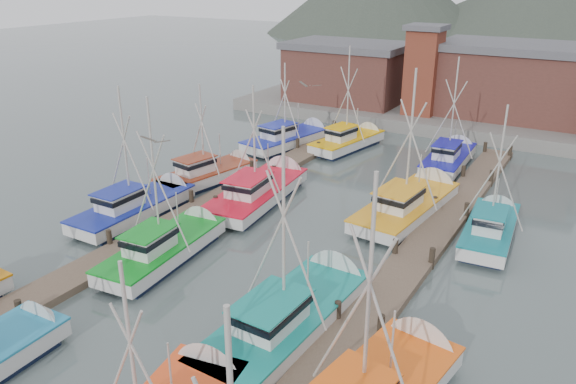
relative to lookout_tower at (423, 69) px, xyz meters
The scene contains 20 objects.
ground 33.52m from the lookout_tower, 86.53° to the right, with size 260.00×260.00×0.00m, color #465554.
dock_left 29.87m from the lookout_tower, 99.80° to the right, with size 2.30×46.00×1.50m.
dock_right 30.79m from the lookout_tower, 72.73° to the right, with size 2.30×46.00×1.50m.
quay 6.67m from the lookout_tower, 63.43° to the left, with size 44.00×16.00×1.20m, color slate.
shed_left 9.30m from the lookout_tower, 167.47° to the left, with size 12.72×8.48×6.20m.
shed_center 8.99m from the lookout_tower, 26.57° to the left, with size 14.84×9.54×6.90m.
lookout_tower is the anchor object (origin of this frame).
distant_hills 90.40m from the lookout_tower, 96.85° to the left, with size 175.00×140.00×42.00m.
boat_4 34.42m from the lookout_tower, 94.33° to the right, with size 3.82×8.98×9.66m.
boat_5 36.92m from the lookout_tower, 79.91° to the right, with size 4.13×10.40×10.15m.
boat_6 32.06m from the lookout_tower, 104.57° to the right, with size 3.77×9.14×9.14m.
boat_8 25.21m from the lookout_tower, 96.52° to the right, with size 4.27×10.54×8.88m.
boat_9 23.20m from the lookout_tower, 72.99° to the right, with size 4.18×10.56×10.29m.
boat_10 25.28m from the lookout_tower, 108.39° to the right, with size 4.10×8.85×7.99m.
boat_11 26.05m from the lookout_tower, 62.46° to the right, with size 3.45×8.19×8.62m.
boat_12 12.01m from the lookout_tower, 103.72° to the right, with size 3.98×8.77×9.50m.
boat_13 13.47m from the lookout_tower, 60.58° to the right, with size 3.70×8.72×9.32m.
boat_14 15.48m from the lookout_tower, 120.74° to the right, with size 4.57×9.75×8.14m.
gull_near 37.06m from the lookout_tower, 89.87° to the right, with size 1.55×0.64×0.24m.
gull_far 28.05m from the lookout_tower, 84.76° to the right, with size 1.51×0.66×0.24m.
Camera 1 is at (14.71, -20.93, 14.49)m, focal length 35.00 mm.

